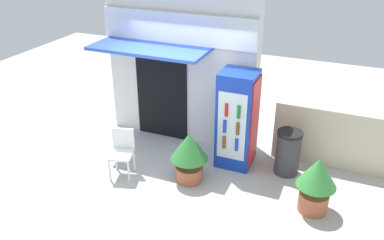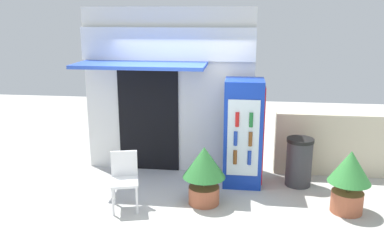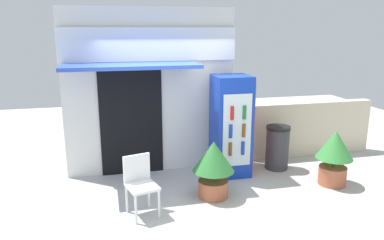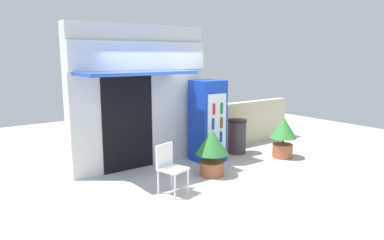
# 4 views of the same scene
# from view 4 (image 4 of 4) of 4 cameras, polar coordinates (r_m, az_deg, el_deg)

# --- Properties ---
(ground) EXTENTS (16.00, 16.00, 0.00)m
(ground) POSITION_cam_4_polar(r_m,az_deg,el_deg) (7.08, 0.11, -9.64)
(ground) COLOR beige
(storefront_building) EXTENTS (3.16, 1.29, 3.05)m
(storefront_building) POSITION_cam_4_polar(r_m,az_deg,el_deg) (7.80, -8.44, 3.99)
(storefront_building) COLOR silver
(storefront_building) RESTS_ON ground
(drink_cooler) EXTENTS (0.67, 0.70, 1.86)m
(drink_cooler) POSITION_cam_4_polar(r_m,az_deg,el_deg) (8.18, 2.57, -0.15)
(drink_cooler) COLOR #1438B2
(drink_cooler) RESTS_ON ground
(plastic_chair) EXTENTS (0.51, 0.53, 0.88)m
(plastic_chair) POSITION_cam_4_polar(r_m,az_deg,el_deg) (6.35, -3.63, -7.18)
(plastic_chair) COLOR white
(plastic_chair) RESTS_ON ground
(potted_plant_near_shop) EXTENTS (0.67, 0.67, 0.94)m
(potted_plant_near_shop) POSITION_cam_4_polar(r_m,az_deg,el_deg) (7.23, 3.22, -4.53)
(potted_plant_near_shop) COLOR #AD5B3D
(potted_plant_near_shop) RESTS_ON ground
(potted_plant_curbside) EXTENTS (0.63, 0.63, 0.98)m
(potted_plant_curbside) POSITION_cam_4_polar(r_m,az_deg,el_deg) (8.74, 14.36, -2.16)
(potted_plant_curbside) COLOR #AD5B3D
(potted_plant_curbside) RESTS_ON ground
(trash_bin) EXTENTS (0.46, 0.46, 0.85)m
(trash_bin) POSITION_cam_4_polar(r_m,az_deg,el_deg) (8.95, 7.20, -2.59)
(trash_bin) COLOR #38383D
(trash_bin) RESTS_ON ground
(stone_boundary_wall) EXTENTS (2.80, 0.23, 1.16)m
(stone_boundary_wall) POSITION_cam_4_polar(r_m,az_deg,el_deg) (10.04, 9.08, -0.35)
(stone_boundary_wall) COLOR beige
(stone_boundary_wall) RESTS_ON ground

